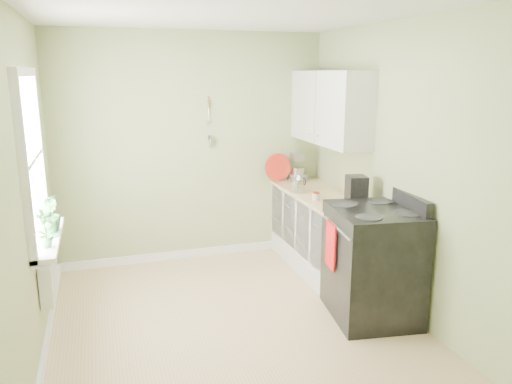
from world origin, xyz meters
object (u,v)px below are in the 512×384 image
object	(u,v)px
stove	(373,262)
stand_mixer	(296,166)
coffee_maker	(356,193)
kettle	(299,184)

from	to	relation	value
stove	stand_mixer	size ratio (longest dim) A/B	2.99
stove	stand_mixer	world-z (taller)	stand_mixer
stand_mixer	stove	bearing A→B (deg)	-90.51
stove	coffee_maker	world-z (taller)	coffee_maker
stove	kettle	xyz separation A→B (m)	(-0.23, 1.26, 0.49)
stand_mixer	coffee_maker	bearing A→B (deg)	-87.51
stand_mixer	coffee_maker	xyz separation A→B (m)	(0.06, -1.44, -0.01)
stove	kettle	distance (m)	1.37
kettle	stove	bearing A→B (deg)	-79.70
kettle	coffee_maker	bearing A→B (deg)	-67.52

